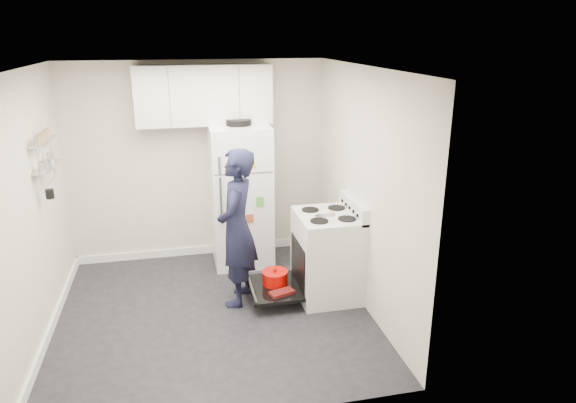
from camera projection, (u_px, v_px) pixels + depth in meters
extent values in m
cube|color=black|center=(214.00, 313.00, 5.38)|extent=(3.20, 3.20, 0.01)
cube|color=white|center=(201.00, 68.00, 4.60)|extent=(3.20, 3.20, 0.01)
cube|color=beige|center=(199.00, 162.00, 6.47)|extent=(3.20, 0.01, 2.50)
cube|color=beige|center=(225.00, 272.00, 3.51)|extent=(3.20, 0.01, 2.50)
cube|color=beige|center=(30.00, 212.00, 4.66)|extent=(0.01, 3.20, 2.50)
cube|color=beige|center=(363.00, 190.00, 5.32)|extent=(0.01, 3.20, 2.50)
cube|color=white|center=(51.00, 327.00, 5.04)|extent=(0.03, 3.20, 0.10)
cube|color=white|center=(204.00, 250.00, 6.84)|extent=(3.20, 0.03, 0.10)
cube|color=silver|center=(327.00, 257.00, 5.64)|extent=(0.65, 0.76, 0.92)
cube|color=black|center=(321.00, 262.00, 5.65)|extent=(0.53, 0.60, 0.52)
cube|color=orange|center=(344.00, 260.00, 5.70)|extent=(0.02, 0.56, 0.46)
cylinder|color=black|center=(325.00, 276.00, 5.71)|extent=(0.34, 0.34, 0.02)
cube|color=silver|center=(354.00, 207.00, 5.53)|extent=(0.08, 0.76, 0.18)
cube|color=silver|center=(328.00, 216.00, 5.49)|extent=(0.65, 0.76, 0.03)
cube|color=#B2B2B7|center=(325.00, 215.00, 5.42)|extent=(0.22, 0.03, 0.01)
cube|color=black|center=(274.00, 288.00, 5.62)|extent=(0.55, 0.70, 0.03)
cylinder|color=#B2B2B7|center=(252.00, 287.00, 5.55)|extent=(0.02, 0.66, 0.02)
cylinder|color=red|center=(275.00, 278.00, 5.65)|extent=(0.28, 0.28, 0.13)
cylinder|color=red|center=(275.00, 272.00, 5.63)|extent=(0.29, 0.29, 0.02)
sphere|color=red|center=(275.00, 270.00, 5.62)|extent=(0.04, 0.04, 0.04)
cube|color=maroon|center=(282.00, 293.00, 5.44)|extent=(0.29, 0.21, 0.04)
cube|color=maroon|center=(274.00, 275.00, 5.84)|extent=(0.26, 0.13, 0.04)
cube|color=white|center=(241.00, 196.00, 6.36)|extent=(0.72, 0.70, 1.76)
cube|color=#4C4C4C|center=(244.00, 173.00, 5.92)|extent=(0.68, 0.01, 0.01)
cube|color=#B2B2B7|center=(219.00, 165.00, 5.81)|extent=(0.03, 0.03, 0.20)
cube|color=#B2B2B7|center=(221.00, 200.00, 5.94)|extent=(0.03, 0.03, 0.55)
cylinder|color=black|center=(239.00, 122.00, 6.08)|extent=(0.30, 0.30, 0.07)
cube|color=green|center=(260.00, 202.00, 6.06)|extent=(0.09, 0.01, 0.12)
cube|color=yellow|center=(231.00, 172.00, 5.88)|extent=(0.06, 0.01, 0.06)
cube|color=silver|center=(240.00, 191.00, 5.97)|extent=(0.12, 0.01, 0.16)
cube|color=#A0462D|center=(249.00, 218.00, 6.10)|extent=(0.10, 0.01, 0.10)
cube|color=yellow|center=(252.00, 165.00, 5.91)|extent=(0.07, 0.01, 0.07)
cube|color=silver|center=(204.00, 95.00, 6.07)|extent=(1.60, 0.33, 0.70)
cube|color=#B2B2B7|center=(43.00, 142.00, 4.97)|extent=(0.14, 0.60, 0.02)
cube|color=#B2B2B7|center=(47.00, 167.00, 5.04)|extent=(0.14, 0.60, 0.02)
cylinder|color=black|center=(50.00, 194.00, 4.96)|extent=(0.08, 0.08, 0.09)
imported|color=black|center=(237.00, 228.00, 5.39)|extent=(0.60, 0.72, 1.70)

